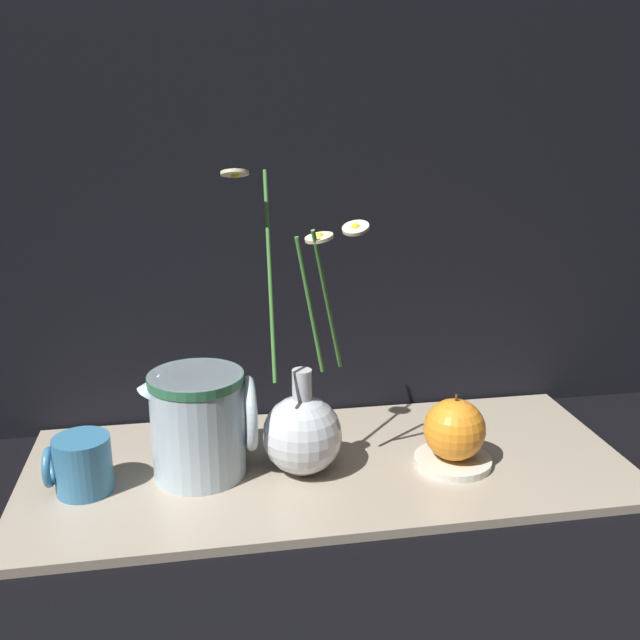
{
  "coord_description": "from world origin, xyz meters",
  "views": [
    {
      "loc": [
        -0.16,
        -0.86,
        0.48
      ],
      "look_at": [
        -0.01,
        0.0,
        0.22
      ],
      "focal_mm": 40.0,
      "sensor_mm": 36.0,
      "label": 1
    }
  ],
  "objects_px": {
    "vase_with_flowers": "(302,429)",
    "yellow_mug": "(81,465)",
    "ceramic_pitcher": "(200,419)",
    "orange_fruit": "(454,429)"
  },
  "relations": [
    {
      "from": "vase_with_flowers",
      "to": "orange_fruit",
      "type": "height_order",
      "value": "vase_with_flowers"
    },
    {
      "from": "vase_with_flowers",
      "to": "yellow_mug",
      "type": "height_order",
      "value": "vase_with_flowers"
    },
    {
      "from": "yellow_mug",
      "to": "orange_fruit",
      "type": "bearing_deg",
      "value": -1.75
    },
    {
      "from": "vase_with_flowers",
      "to": "ceramic_pitcher",
      "type": "xyz_separation_m",
      "value": [
        -0.13,
        0.02,
        0.02
      ]
    },
    {
      "from": "ceramic_pitcher",
      "to": "orange_fruit",
      "type": "distance_m",
      "value": 0.34
    },
    {
      "from": "yellow_mug",
      "to": "ceramic_pitcher",
      "type": "xyz_separation_m",
      "value": [
        0.15,
        0.02,
        0.04
      ]
    },
    {
      "from": "vase_with_flowers",
      "to": "yellow_mug",
      "type": "distance_m",
      "value": 0.28
    },
    {
      "from": "yellow_mug",
      "to": "ceramic_pitcher",
      "type": "bearing_deg",
      "value": 9.01
    },
    {
      "from": "vase_with_flowers",
      "to": "orange_fruit",
      "type": "xyz_separation_m",
      "value": [
        0.2,
        -0.02,
        -0.01
      ]
    },
    {
      "from": "orange_fruit",
      "to": "yellow_mug",
      "type": "bearing_deg",
      "value": 178.25
    }
  ]
}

